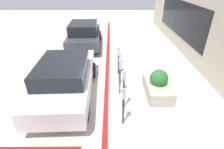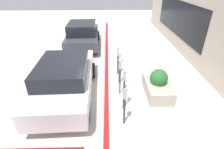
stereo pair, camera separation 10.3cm
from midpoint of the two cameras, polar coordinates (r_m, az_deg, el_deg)
The scene contains 10 objects.
ground_plane at distance 7.00m, azimuth -1.62°, elevation -6.39°, with size 40.00×40.00×0.00m, color beige.
curb_strip at distance 6.99m, azimuth -2.28°, elevation -6.27°, with size 24.50×0.16×0.04m.
parking_meter_nearest at distance 5.21m, azimuth 3.59°, elevation -8.47°, with size 0.16×0.14×1.33m.
parking_meter_second at distance 5.71m, azimuth 3.51°, elevation -2.86°, with size 0.17×0.14×1.52m.
parking_meter_middle at distance 6.46m, azimuth 2.26°, elevation 2.10°, with size 0.18×0.16×1.50m.
parking_meter_fourth at distance 7.25m, azimuth 2.08°, elevation 3.28°, with size 0.16×0.13×1.44m.
parking_meter_farthest at distance 8.00m, azimuth 1.57°, elevation 6.01°, with size 0.16×0.14×1.34m.
planter_box at distance 7.03m, azimuth 14.27°, elevation -3.42°, with size 1.70×0.91×1.06m.
parked_car_middle at distance 6.72m, azimuth -15.50°, elevation -1.14°, with size 4.56×2.05×1.50m.
parked_car_rear at distance 11.78m, azimuth -9.80°, elevation 12.76°, with size 4.37×2.07×1.58m.
Camera 2 is at (-5.68, -0.00, 4.08)m, focal length 28.00 mm.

